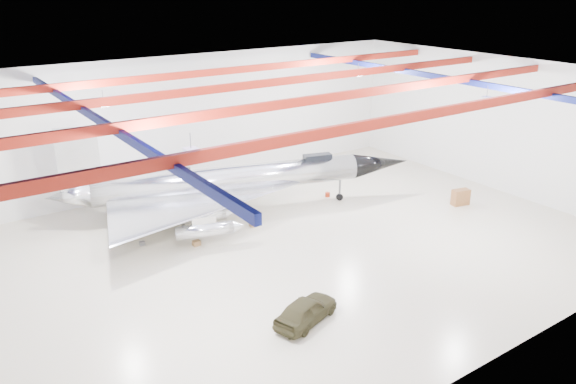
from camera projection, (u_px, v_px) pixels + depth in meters
floor at (298, 245)px, 37.46m from camera, size 40.00×40.00×0.00m
wall_back at (195, 121)px, 47.07m from camera, size 40.00×0.00×40.00m
wall_right at (496, 124)px, 46.12m from camera, size 0.00×30.00×30.00m
ceiling at (299, 79)px, 33.57m from camera, size 40.00×40.00×0.00m
ceiling_structure at (299, 91)px, 33.81m from camera, size 39.50×29.50×1.08m
jet_aircraft at (230, 183)px, 41.62m from camera, size 26.96×19.57×7.53m
jeep at (306, 310)px, 28.83m from camera, size 4.35×2.84×1.38m
desk at (461, 197)px, 43.95m from camera, size 1.49×0.98×1.26m
crate_ply at (196, 243)px, 37.35m from camera, size 0.50×0.40×0.35m
toolbox_red at (202, 209)px, 43.05m from camera, size 0.45×0.38×0.27m
crate_small at (142, 243)px, 37.39m from camera, size 0.38×0.32×0.25m
tool_chest at (328, 195)px, 45.75m from camera, size 0.42×0.42×0.36m
oil_barrel at (254, 224)px, 40.24m from camera, size 0.58×0.48×0.38m
spares_box at (250, 195)px, 45.81m from camera, size 0.41×0.41×0.32m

